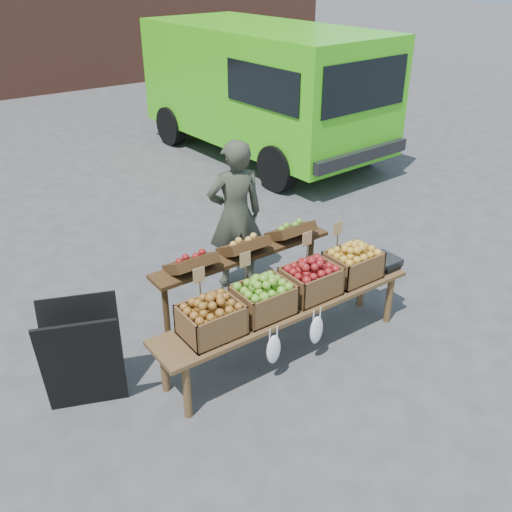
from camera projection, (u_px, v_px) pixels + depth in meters
ground at (242, 400)px, 4.97m from camera, size 80.00×80.00×0.00m
delivery_van at (262, 93)px, 10.46m from camera, size 2.67×5.31×2.32m
vendor at (235, 215)px, 6.33m from camera, size 0.72×0.58×1.73m
chalkboard_sign at (83, 357)px, 4.72m from camera, size 0.73×0.57×0.98m
back_table at (244, 276)px, 5.84m from camera, size 2.10×0.44×1.04m
display_bench at (287, 328)px, 5.43m from camera, size 2.70×0.56×0.57m
crate_golden_apples at (211, 320)px, 4.81m from camera, size 0.50×0.40×0.28m
crate_russet_pears at (264, 300)px, 5.09m from camera, size 0.50×0.40×0.28m
crate_red_apples at (311, 281)px, 5.37m from camera, size 0.50×0.40×0.28m
crate_green_apples at (353, 265)px, 5.65m from camera, size 0.50×0.40×0.28m
weighing_scale at (382, 262)px, 5.92m from camera, size 0.34×0.30×0.08m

